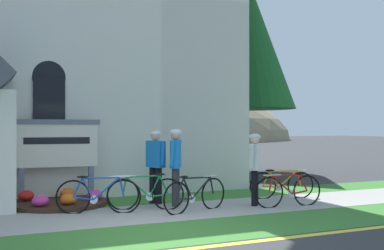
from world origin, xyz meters
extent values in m
plane|color=#333335|center=(0.00, 4.00, 0.00)|extent=(140.00, 140.00, 0.00)
cube|color=#99968E|center=(-1.34, 1.80, 0.01)|extent=(32.00, 2.08, 0.01)
cube|color=#38722D|center=(-1.34, -0.15, 0.00)|extent=(32.00, 1.81, 0.01)
cube|color=#38722D|center=(-1.34, 3.62, 0.00)|extent=(24.00, 1.55, 0.01)
cube|color=silver|center=(-1.34, 9.34, 2.75)|extent=(11.39, 9.90, 5.49)
cube|color=silver|center=(2.97, 5.77, 5.72)|extent=(2.76, 2.76, 11.45)
cube|color=black|center=(-1.34, 4.36, 2.10)|extent=(0.76, 0.06, 1.90)
cone|color=black|center=(-1.34, 4.36, 3.05)|extent=(0.80, 0.06, 0.80)
cube|color=slate|center=(-2.01, 4.03, 0.43)|extent=(0.12, 0.12, 0.86)
cube|color=slate|center=(-0.41, 3.93, 0.43)|extent=(0.12, 0.12, 0.86)
cube|color=silver|center=(-1.21, 3.98, 1.37)|extent=(1.91, 0.20, 1.02)
cube|color=slate|center=(-1.21, 3.98, 1.94)|extent=(2.03, 0.25, 0.12)
cube|color=black|center=(-1.21, 3.93, 1.50)|extent=(1.52, 0.11, 0.16)
cylinder|color=#382319|center=(-1.21, 3.62, 0.05)|extent=(2.21, 2.21, 0.10)
ellipsoid|color=#CC338C|center=(-0.42, 3.43, 0.22)|extent=(0.36, 0.36, 0.24)
ellipsoid|color=orange|center=(-0.96, 4.03, 0.22)|extent=(0.36, 0.36, 0.24)
ellipsoid|color=red|center=(-1.91, 3.99, 0.22)|extent=(0.36, 0.36, 0.24)
ellipsoid|color=#CC338C|center=(-1.69, 3.04, 0.22)|extent=(0.36, 0.36, 0.24)
ellipsoid|color=orange|center=(-1.09, 3.04, 0.22)|extent=(0.36, 0.36, 0.24)
torus|color=black|center=(-1.10, 2.39, 0.35)|extent=(0.70, 0.27, 0.73)
torus|color=black|center=(-0.11, 2.06, 0.35)|extent=(0.70, 0.27, 0.73)
cylinder|color=#194CA5|center=(-0.45, 2.17, 0.53)|extent=(0.55, 0.22, 0.49)
cylinder|color=#194CA5|center=(-0.56, 2.21, 0.75)|extent=(0.75, 0.28, 0.05)
cylinder|color=#194CA5|center=(-0.81, 2.29, 0.52)|extent=(0.26, 0.12, 0.46)
cylinder|color=#194CA5|center=(-0.90, 2.32, 0.32)|extent=(0.41, 0.17, 0.09)
cylinder|color=#194CA5|center=(-1.01, 2.36, 0.55)|extent=(0.22, 0.10, 0.41)
cylinder|color=#194CA5|center=(-0.15, 2.07, 0.55)|extent=(0.12, 0.07, 0.41)
ellipsoid|color=black|center=(-0.92, 2.33, 0.77)|extent=(0.25, 0.15, 0.05)
cylinder|color=silver|center=(-0.19, 2.08, 0.77)|extent=(0.43, 0.17, 0.03)
cylinder|color=silver|center=(-0.71, 2.26, 0.30)|extent=(0.18, 0.08, 0.18)
torus|color=black|center=(3.65, 2.54, 0.33)|extent=(0.68, 0.22, 0.70)
torus|color=black|center=(4.61, 2.28, 0.33)|extent=(0.68, 0.22, 0.70)
cylinder|color=orange|center=(4.28, 2.37, 0.49)|extent=(0.53, 0.18, 0.45)
cylinder|color=orange|center=(4.18, 2.40, 0.70)|extent=(0.72, 0.23, 0.05)
cylinder|color=orange|center=(3.93, 2.47, 0.49)|extent=(0.25, 0.10, 0.43)
cylinder|color=orange|center=(3.84, 2.49, 0.31)|extent=(0.40, 0.14, 0.09)
cylinder|color=orange|center=(3.73, 2.52, 0.51)|extent=(0.21, 0.09, 0.38)
cylinder|color=orange|center=(4.57, 2.29, 0.52)|extent=(0.12, 0.06, 0.38)
ellipsoid|color=black|center=(3.82, 2.50, 0.72)|extent=(0.25, 0.14, 0.05)
cylinder|color=silver|center=(4.53, 2.30, 0.72)|extent=(0.43, 0.14, 0.03)
cylinder|color=silver|center=(4.03, 2.44, 0.28)|extent=(0.18, 0.07, 0.18)
torus|color=black|center=(4.03, 1.27, 0.34)|extent=(0.72, 0.08, 0.72)
torus|color=black|center=(3.04, 1.34, 0.34)|extent=(0.72, 0.08, 0.72)
cylinder|color=#A51E19|center=(3.38, 1.32, 0.50)|extent=(0.54, 0.07, 0.45)
cylinder|color=#A51E19|center=(3.49, 1.31, 0.72)|extent=(0.74, 0.08, 0.04)
cylinder|color=#A51E19|center=(3.75, 1.29, 0.51)|extent=(0.25, 0.05, 0.45)
cylinder|color=#A51E19|center=(3.84, 1.29, 0.32)|extent=(0.40, 0.06, 0.09)
cylinder|color=#A51E19|center=(3.95, 1.28, 0.53)|extent=(0.21, 0.05, 0.39)
cylinder|color=#A51E19|center=(3.08, 1.34, 0.53)|extent=(0.12, 0.04, 0.38)
ellipsoid|color=black|center=(3.86, 1.29, 0.75)|extent=(0.24, 0.10, 0.05)
cylinder|color=silver|center=(3.12, 1.33, 0.74)|extent=(0.44, 0.06, 0.03)
cylinder|color=silver|center=(3.64, 1.30, 0.29)|extent=(0.18, 0.03, 0.18)
torus|color=black|center=(0.84, 1.43, 0.34)|extent=(0.68, 0.26, 0.71)
torus|color=black|center=(1.85, 1.77, 0.34)|extent=(0.68, 0.26, 0.71)
cylinder|color=black|center=(1.51, 1.65, 0.50)|extent=(0.56, 0.22, 0.45)
cylinder|color=black|center=(1.40, 1.61, 0.73)|extent=(0.76, 0.29, 0.07)
cylinder|color=black|center=(1.13, 1.53, 0.51)|extent=(0.27, 0.12, 0.47)
cylinder|color=black|center=(1.04, 1.50, 0.31)|extent=(0.42, 0.17, 0.09)
cylinder|color=black|center=(0.93, 1.46, 0.54)|extent=(0.23, 0.11, 0.42)
cylinder|color=black|center=(1.81, 1.75, 0.52)|extent=(0.13, 0.07, 0.38)
ellipsoid|color=black|center=(1.02, 1.49, 0.77)|extent=(0.25, 0.15, 0.05)
cylinder|color=silver|center=(1.77, 1.74, 0.73)|extent=(0.43, 0.17, 0.03)
cylinder|color=silver|center=(1.25, 1.56, 0.29)|extent=(0.18, 0.08, 0.18)
torus|color=black|center=(0.89, 2.06, 0.34)|extent=(0.67, 0.31, 0.71)
torus|color=black|center=(-0.02, 2.44, 0.34)|extent=(0.67, 0.31, 0.71)
cylinder|color=#19723F|center=(0.29, 2.31, 0.51)|extent=(0.51, 0.24, 0.46)
cylinder|color=#19723F|center=(0.39, 2.27, 0.74)|extent=(0.69, 0.31, 0.06)
cylinder|color=#19723F|center=(0.63, 2.17, 0.52)|extent=(0.24, 0.13, 0.48)
cylinder|color=#19723F|center=(0.71, 2.14, 0.31)|extent=(0.38, 0.19, 0.09)
cylinder|color=#19723F|center=(0.81, 2.10, 0.54)|extent=(0.21, 0.11, 0.42)
cylinder|color=#19723F|center=(0.02, 2.42, 0.53)|extent=(0.12, 0.08, 0.39)
ellipsoid|color=black|center=(0.73, 2.13, 0.78)|extent=(0.25, 0.17, 0.05)
cylinder|color=silver|center=(0.05, 2.41, 0.74)|extent=(0.42, 0.19, 0.03)
cylinder|color=silver|center=(0.53, 2.21, 0.29)|extent=(0.17, 0.09, 0.18)
cylinder|color=black|center=(0.96, 2.85, 0.43)|extent=(0.15, 0.15, 0.86)
cylinder|color=black|center=(0.87, 3.05, 0.43)|extent=(0.15, 0.15, 0.86)
cube|color=blue|center=(0.92, 2.95, 1.18)|extent=(0.38, 0.52, 0.63)
sphere|color=tan|center=(0.92, 2.95, 1.60)|extent=(0.22, 0.22, 0.22)
ellipsoid|color=silver|center=(0.92, 2.95, 1.66)|extent=(0.35, 0.33, 0.16)
cylinder|color=blue|center=(1.00, 2.66, 1.21)|extent=(0.09, 0.18, 0.57)
cylinder|color=blue|center=(0.84, 3.23, 1.21)|extent=(0.09, 0.17, 0.57)
cylinder|color=black|center=(2.87, 1.68, 0.41)|extent=(0.15, 0.15, 0.83)
cylinder|color=black|center=(2.98, 1.82, 0.41)|extent=(0.15, 0.15, 0.83)
cube|color=silver|center=(2.92, 1.75, 1.13)|extent=(0.44, 0.49, 0.60)
sphere|color=beige|center=(2.92, 1.75, 1.53)|extent=(0.21, 0.21, 0.21)
ellipsoid|color=silver|center=(2.92, 1.75, 1.59)|extent=(0.35, 0.34, 0.15)
cylinder|color=silver|center=(2.72, 1.55, 1.16)|extent=(0.09, 0.13, 0.55)
cylinder|color=silver|center=(3.12, 1.95, 1.16)|extent=(0.09, 0.24, 0.55)
cylinder|color=#2D2D33|center=(1.17, 2.34, 0.44)|extent=(0.15, 0.15, 0.88)
cylinder|color=#2D2D33|center=(1.29, 2.54, 0.44)|extent=(0.15, 0.15, 0.88)
cube|color=blue|center=(1.23, 2.44, 1.20)|extent=(0.42, 0.53, 0.64)
sphere|color=tan|center=(1.23, 2.44, 1.63)|extent=(0.23, 0.23, 0.23)
ellipsoid|color=silver|center=(1.23, 2.44, 1.70)|extent=(0.36, 0.35, 0.16)
cylinder|color=blue|center=(1.05, 2.20, 1.23)|extent=(0.09, 0.16, 0.58)
cylinder|color=blue|center=(1.41, 2.68, 1.23)|extent=(0.09, 0.17, 0.58)
cylinder|color=#4C3823|center=(6.71, 8.84, 1.28)|extent=(0.30, 0.30, 2.55)
cone|color=#195623|center=(6.71, 8.84, 5.46)|extent=(4.19, 4.19, 5.81)
camera|label=1|loc=(-2.85, -7.66, 1.81)|focal=44.33mm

